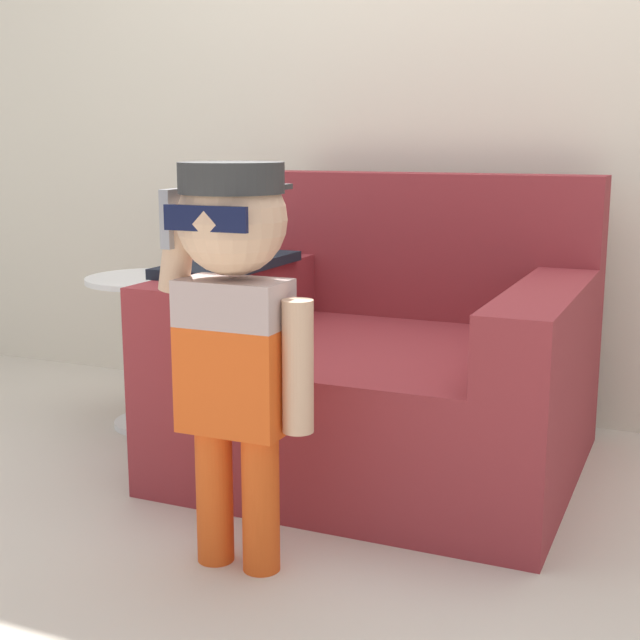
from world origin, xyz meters
TOP-DOWN VIEW (x-y plane):
  - ground_plane at (0.00, 0.00)m, footprint 10.00×10.00m
  - wall_back at (0.00, 0.73)m, footprint 10.00×0.05m
  - armchair at (-0.06, 0.11)m, footprint 1.15×1.02m
  - person_child at (-0.14, -0.69)m, footprint 0.38×0.29m
  - side_table at (-0.92, 0.11)m, footprint 0.43×0.43m

SIDE VIEW (x-z plane):
  - ground_plane at x=0.00m, z-range 0.00..0.00m
  - armchair at x=-0.06m, z-range -0.14..0.73m
  - side_table at x=-0.92m, z-range 0.05..0.58m
  - person_child at x=-0.14m, z-range 0.16..1.09m
  - wall_back at x=0.00m, z-range 0.00..2.60m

